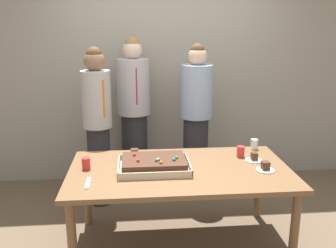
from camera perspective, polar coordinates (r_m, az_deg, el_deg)
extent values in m
plane|color=brown|center=(3.45, 1.75, -18.11)|extent=(12.00, 12.00, 0.00)
cube|color=#9E998E|center=(4.49, -0.54, 10.22)|extent=(8.00, 0.12, 3.00)
cube|color=brown|center=(3.12, 1.85, -7.27)|extent=(1.85, 1.02, 0.04)
cylinder|color=brown|center=(2.93, -14.65, -17.40)|extent=(0.07, 0.07, 0.68)
cylinder|color=brown|center=(3.12, 19.03, -15.51)|extent=(0.07, 0.07, 0.68)
cylinder|color=brown|center=(3.67, -12.50, -10.20)|extent=(0.07, 0.07, 0.68)
cylinder|color=brown|center=(3.83, 13.87, -9.17)|extent=(0.07, 0.07, 0.68)
cube|color=beige|center=(3.10, -2.19, -6.91)|extent=(0.59, 0.44, 0.01)
cube|color=beige|center=(2.89, -1.98, -7.94)|extent=(0.59, 0.01, 0.05)
cube|color=beige|center=(3.28, -2.39, -5.00)|extent=(0.59, 0.01, 0.05)
cube|color=beige|center=(3.09, -7.67, -6.50)|extent=(0.01, 0.44, 0.05)
cube|color=beige|center=(3.11, 3.22, -6.19)|extent=(0.01, 0.44, 0.05)
cube|color=#4C2D1E|center=(3.08, -2.20, -6.08)|extent=(0.52, 0.37, 0.08)
sphere|color=green|center=(3.05, 1.35, -5.21)|extent=(0.03, 0.03, 0.03)
sphere|color=#2D84E0|center=(2.99, -1.78, -5.63)|extent=(0.03, 0.03, 0.03)
sphere|color=red|center=(2.99, -4.68, -5.69)|extent=(0.03, 0.03, 0.03)
sphere|color=yellow|center=(3.01, -1.52, -5.50)|extent=(0.03, 0.03, 0.03)
sphere|color=red|center=(3.13, -5.25, -4.76)|extent=(0.03, 0.03, 0.03)
sphere|color=orange|center=(2.95, -1.10, -5.98)|extent=(0.03, 0.03, 0.03)
sphere|color=#2D84E0|center=(3.01, 0.94, -5.52)|extent=(0.03, 0.03, 0.03)
cylinder|color=white|center=(3.40, -5.12, -4.89)|extent=(0.15, 0.15, 0.01)
cube|color=#4C2D1E|center=(3.39, -5.22, -4.36)|extent=(0.07, 0.06, 0.06)
cylinder|color=white|center=(3.17, 14.87, -6.95)|extent=(0.15, 0.15, 0.01)
cube|color=#4C2D1E|center=(3.16, 14.89, -6.25)|extent=(0.06, 0.06, 0.07)
cylinder|color=white|center=(3.36, 13.15, -5.53)|extent=(0.15, 0.15, 0.01)
cube|color=#4C2D1E|center=(3.34, 13.26, -4.91)|extent=(0.05, 0.05, 0.07)
cylinder|color=white|center=(3.65, 13.25, -3.07)|extent=(0.07, 0.07, 0.10)
cylinder|color=red|center=(3.42, 11.22, -4.22)|extent=(0.07, 0.07, 0.10)
cylinder|color=red|center=(3.15, -12.60, -6.01)|extent=(0.07, 0.07, 0.10)
cube|color=silver|center=(2.89, -12.34, -8.96)|extent=(0.03, 0.20, 0.01)
cylinder|color=#28282D|center=(4.36, -5.15, -4.15)|extent=(0.30, 0.30, 0.90)
cylinder|color=#B2B2B7|center=(4.17, -5.40, 5.79)|extent=(0.37, 0.37, 0.62)
cube|color=maroon|center=(3.99, -5.09, 5.83)|extent=(0.04, 0.02, 0.40)
sphere|color=beige|center=(4.12, -5.55, 11.40)|extent=(0.21, 0.21, 0.21)
sphere|color=olive|center=(4.12, -5.57, 12.22)|extent=(0.17, 0.17, 0.17)
cylinder|color=#28282D|center=(4.03, -10.55, -6.33)|extent=(0.24, 0.24, 0.86)
cylinder|color=#B2B2B7|center=(3.83, -11.07, 3.79)|extent=(0.30, 0.30, 0.59)
cube|color=orange|center=(3.70, -10.11, 3.90)|extent=(0.04, 0.02, 0.38)
sphere|color=#8C664C|center=(3.77, -11.37, 9.59)|extent=(0.21, 0.21, 0.21)
sphere|color=brown|center=(3.77, -11.42, 10.47)|extent=(0.17, 0.17, 0.17)
cylinder|color=#28282D|center=(4.21, 4.26, -4.87)|extent=(0.28, 0.28, 0.90)
cylinder|color=#93ADCC|center=(4.01, 4.47, 5.07)|extent=(0.35, 0.35, 0.58)
sphere|color=beige|center=(3.96, 4.58, 10.47)|extent=(0.20, 0.20, 0.20)
sphere|color=brown|center=(3.96, 4.60, 11.27)|extent=(0.16, 0.16, 0.16)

